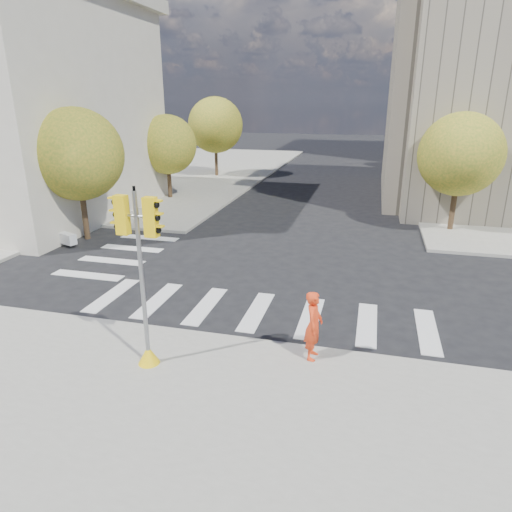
{
  "coord_description": "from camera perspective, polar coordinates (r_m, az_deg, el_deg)",
  "views": [
    {
      "loc": [
        3.32,
        -15.34,
        6.72
      ],
      "look_at": [
        -0.02,
        -2.38,
        2.1
      ],
      "focal_mm": 32.0,
      "sensor_mm": 36.0,
      "label": 1
    }
  ],
  "objects": [
    {
      "name": "tree_lw_near",
      "position": [
        23.9,
        -21.45,
        11.72
      ],
      "size": [
        4.4,
        4.4,
        6.41
      ],
      "color": "#382616",
      "rests_on": "ground"
    },
    {
      "name": "tree_lw_mid",
      "position": [
        32.56,
        -11.04,
        13.5
      ],
      "size": [
        4.0,
        4.0,
        5.77
      ],
      "color": "#382616",
      "rests_on": "ground"
    },
    {
      "name": "planter_wall",
      "position": [
        25.7,
        -25.64,
        2.9
      ],
      "size": [
        5.77,
        2.45,
        0.5
      ],
      "primitive_type": "cube",
      "rotation": [
        0.0,
        0.0,
        -0.35
      ],
      "color": "silver",
      "rests_on": "sidewalk_left_near"
    },
    {
      "name": "ground",
      "position": [
        17.07,
        2.06,
        -4.15
      ],
      "size": [
        160.0,
        160.0,
        0.0
      ],
      "primitive_type": "plane",
      "color": "black",
      "rests_on": "ground"
    },
    {
      "name": "traffic_signal",
      "position": [
        11.71,
        -13.93,
        -4.58
      ],
      "size": [
        1.07,
        0.56,
        4.68
      ],
      "rotation": [
        0.0,
        0.0,
        -0.04
      ],
      "color": "yellow",
      "rests_on": "sidewalk_near"
    },
    {
      "name": "lamp_far",
      "position": [
        43.64,
        21.34,
        14.99
      ],
      "size": [
        0.35,
        0.18,
        8.11
      ],
      "color": "black",
      "rests_on": "sidewalk_far_right"
    },
    {
      "name": "lamp_near",
      "position": [
        29.79,
        24.13,
        13.33
      ],
      "size": [
        0.35,
        0.18,
        8.11
      ],
      "color": "black",
      "rests_on": "sidewalk_far_right"
    },
    {
      "name": "tree_re_mid",
      "position": [
        37.65,
        21.47,
        14.18
      ],
      "size": [
        4.6,
        4.6,
        6.66
      ],
      "color": "#382616",
      "rests_on": "ground"
    },
    {
      "name": "sidewalk_far_left",
      "position": [
        47.92,
        -15.09,
        10.43
      ],
      "size": [
        28.0,
        40.0,
        0.15
      ],
      "primitive_type": "cube",
      "color": "gray",
      "rests_on": "ground"
    },
    {
      "name": "tree_lw_far",
      "position": [
        41.75,
        -5.11,
        15.98
      ],
      "size": [
        4.8,
        4.8,
        6.95
      ],
      "color": "#382616",
      "rests_on": "ground"
    },
    {
      "name": "tree_re_far",
      "position": [
        49.6,
        19.93,
        14.66
      ],
      "size": [
        4.0,
        4.0,
        5.88
      ],
      "color": "#382616",
      "rests_on": "ground"
    },
    {
      "name": "tree_re_near",
      "position": [
        25.82,
        24.19,
        11.5
      ],
      "size": [
        4.2,
        4.2,
        6.16
      ],
      "color": "#382616",
      "rests_on": "ground"
    },
    {
      "name": "photographer",
      "position": [
        12.18,
        7.21,
        -8.6
      ],
      "size": [
        0.49,
        0.72,
        1.9
      ],
      "primitive_type": "imported",
      "rotation": [
        0.0,
        0.0,
        1.52
      ],
      "color": "red",
      "rests_on": "sidewalk_near"
    }
  ]
}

